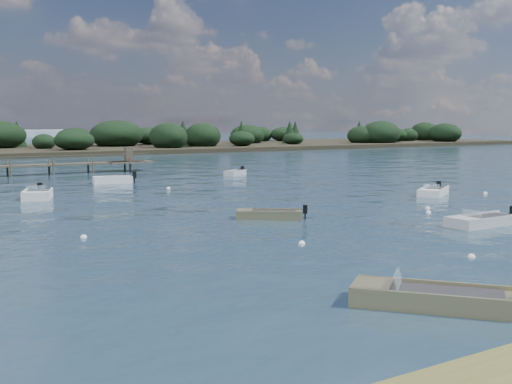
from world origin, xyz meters
TOP-DOWN VIEW (x-y plane):
  - ground at (0.00, 60.00)m, footprint 400.00×400.00m
  - tender_far_white at (-2.67, 34.64)m, footprint 3.93×2.06m
  - dinghy_mid_white_b at (14.77, 12.69)m, footprint 4.57×3.74m
  - dinghy_mid_grey at (-2.40, 9.41)m, footprint 3.90×3.28m
  - dinghy_extra_a at (-11.30, 26.42)m, footprint 2.93×3.98m
  - tender_far_grey_b at (11.10, 36.23)m, footprint 3.14×2.47m
  - dinghy_near_olive at (-7.97, -7.99)m, footprint 4.44×4.87m
  - dinghy_mid_white_a at (6.10, 1.22)m, footprint 4.93×1.75m
  - buoy_a at (-1.21, -3.92)m, footprint 0.32×0.32m
  - buoy_b at (7.10, 6.09)m, footprint 0.32×0.32m
  - buoy_c at (-13.33, 9.07)m, footprint 0.32×0.32m
  - buoy_d at (18.89, 11.16)m, footprint 0.32×0.32m
  - buoy_e at (-0.33, 27.76)m, footprint 0.32×0.32m
  - buoy_extra_a at (8.56, 7.51)m, footprint 0.32×0.32m
  - buoy_extra_b at (-5.39, 2.15)m, footprint 0.32×0.32m
  - far_headland at (25.00, 100.00)m, footprint 190.00×40.00m

SIDE VIEW (x-z plane):
  - ground at x=0.00m, z-range 0.00..0.00m
  - buoy_a at x=-1.21m, z-range -0.16..0.16m
  - buoy_b at x=7.10m, z-range -0.16..0.16m
  - buoy_c at x=-13.33m, z-range -0.16..0.16m
  - buoy_d at x=18.89m, z-range -0.16..0.16m
  - buoy_e at x=-0.33m, z-range -0.16..0.16m
  - buoy_extra_a at x=8.56m, z-range -0.16..0.16m
  - buoy_extra_b at x=-5.39m, z-range -0.16..0.16m
  - dinghy_mid_grey at x=-2.40m, z-range -0.37..0.65m
  - dinghy_mid_white_a at x=6.10m, z-range -0.43..0.73m
  - dinghy_mid_white_b at x=14.77m, z-range -0.43..0.74m
  - tender_far_grey_b at x=11.10m, z-range -0.40..0.71m
  - dinghy_near_olive at x=-7.97m, z-range -0.47..0.80m
  - dinghy_extra_a at x=-11.30m, z-range -0.48..0.83m
  - tender_far_white at x=-2.67m, z-range -0.47..0.84m
  - far_headland at x=25.00m, z-range -0.94..4.86m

